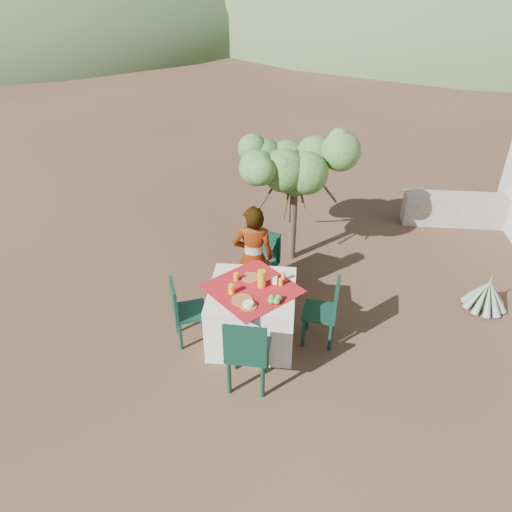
{
  "coord_description": "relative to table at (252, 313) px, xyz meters",
  "views": [
    {
      "loc": [
        0.48,
        -4.62,
        4.25
      ],
      "look_at": [
        -0.02,
        0.51,
        0.96
      ],
      "focal_mm": 35.0,
      "sensor_mm": 36.0,
      "label": 1
    }
  ],
  "objects": [
    {
      "name": "table",
      "position": [
        0.0,
        0.0,
        0.0
      ],
      "size": [
        1.3,
        1.3,
        0.76
      ],
      "color": "silver",
      "rests_on": "ground"
    },
    {
      "name": "chair_left",
      "position": [
        -0.82,
        -0.12,
        0.1
      ],
      "size": [
        0.52,
        0.52,
        0.86
      ],
      "rotation": [
        0.0,
        0.0,
        1.95
      ],
      "color": "black",
      "rests_on": "ground"
    },
    {
      "name": "jar_right",
      "position": [
        0.36,
        0.21,
        0.43
      ],
      "size": [
        0.06,
        0.06,
        0.09
      ],
      "primitive_type": "cylinder",
      "color": "orange",
      "rests_on": "table"
    },
    {
      "name": "ground",
      "position": [
        0.03,
        -0.11,
        -0.38
      ],
      "size": [
        160.0,
        160.0,
        0.0
      ],
      "primitive_type": "plane",
      "color": "#362018",
      "rests_on": "ground"
    },
    {
      "name": "glass_far",
      "position": [
        -0.21,
        0.14,
        0.43
      ],
      "size": [
        0.06,
        0.06,
        0.1
      ],
      "primitive_type": "cylinder",
      "color": "orange",
      "rests_on": "table"
    },
    {
      "name": "napkin_holder",
      "position": [
        0.25,
        0.12,
        0.43
      ],
      "size": [
        0.08,
        0.06,
        0.1
      ],
      "primitive_type": "cube",
      "rotation": [
        0.0,
        0.0,
        -0.21
      ],
      "color": "white",
      "rests_on": "table"
    },
    {
      "name": "hill_near_right",
      "position": [
        12.03,
        35.89,
        -0.38
      ],
      "size": [
        48.0,
        48.0,
        20.0
      ],
      "primitive_type": "ellipsoid",
      "color": "#2F4A29",
      "rests_on": "ground"
    },
    {
      "name": "fruit_cluster",
      "position": [
        0.28,
        -0.24,
        0.42
      ],
      "size": [
        0.16,
        0.14,
        0.08
      ],
      "color": "#4D8631",
      "rests_on": "table"
    },
    {
      "name": "chair_near",
      "position": [
        0.03,
        -0.84,
        0.17
      ],
      "size": [
        0.48,
        0.48,
        0.98
      ],
      "rotation": [
        0.0,
        0.0,
        3.09
      ],
      "color": "black",
      "rests_on": "ground"
    },
    {
      "name": "juice_pitcher",
      "position": [
        0.11,
        0.05,
        0.49
      ],
      "size": [
        0.1,
        0.1,
        0.22
      ],
      "primitive_type": "cylinder",
      "color": "orange",
      "rests_on": "table"
    },
    {
      "name": "plate_far",
      "position": [
        -0.04,
        0.21,
        0.39
      ],
      "size": [
        0.22,
        0.22,
        0.01
      ],
      "primitive_type": "cylinder",
      "color": "brown",
      "rests_on": "table"
    },
    {
      "name": "chair_right",
      "position": [
        0.89,
        0.03,
        0.11
      ],
      "size": [
        0.45,
        0.45,
        0.87
      ],
      "rotation": [
        0.0,
        0.0,
        4.58
      ],
      "color": "black",
      "rests_on": "ground"
    },
    {
      "name": "jar_left",
      "position": [
        0.33,
        0.1,
        0.43
      ],
      "size": [
        0.05,
        0.05,
        0.09
      ],
      "primitive_type": "cylinder",
      "color": "orange",
      "rests_on": "table"
    },
    {
      "name": "shrub_tree",
      "position": [
        0.48,
        1.97,
        1.05
      ],
      "size": [
        1.54,
        1.51,
        1.81
      ],
      "color": "#4D3626",
      "rests_on": "ground"
    },
    {
      "name": "plate_near",
      "position": [
        -0.09,
        -0.25,
        0.39
      ],
      "size": [
        0.25,
        0.25,
        0.01
      ],
      "primitive_type": "cylinder",
      "color": "brown",
      "rests_on": "table"
    },
    {
      "name": "hill_near_left",
      "position": [
        -17.97,
        29.89,
        -0.38
      ],
      "size": [
        40.0,
        40.0,
        16.0
      ],
      "primitive_type": "ellipsoid",
      "color": "#2F4A29",
      "rests_on": "ground"
    },
    {
      "name": "glass_near",
      "position": [
        -0.23,
        -0.12,
        0.44
      ],
      "size": [
        0.07,
        0.07,
        0.12
      ],
      "primitive_type": "cylinder",
      "color": "orange",
      "rests_on": "table"
    },
    {
      "name": "person",
      "position": [
        -0.06,
        0.7,
        0.36
      ],
      "size": [
        0.56,
        0.39,
        1.48
      ],
      "primitive_type": "imported",
      "rotation": [
        0.0,
        0.0,
        3.2
      ],
      "color": "#8C6651",
      "rests_on": "ground"
    },
    {
      "name": "white_bowl",
      "position": [
        -0.0,
        -0.35,
        0.42
      ],
      "size": [
        0.12,
        0.12,
        0.04
      ],
      "primitive_type": "cylinder",
      "color": "white",
      "rests_on": "bowl_plate"
    },
    {
      "name": "bowl_plate",
      "position": [
        -0.0,
        -0.35,
        0.39
      ],
      "size": [
        0.19,
        0.19,
        0.01
      ],
      "primitive_type": "cylinder",
      "color": "brown",
      "rests_on": "table"
    },
    {
      "name": "chair_far",
      "position": [
        0.05,
        1.05,
        0.11
      ],
      "size": [
        0.52,
        0.52,
        0.88
      ],
      "rotation": [
        0.0,
        0.0,
        -0.35
      ],
      "color": "black",
      "rests_on": "ground"
    },
    {
      "name": "agave",
      "position": [
        3.07,
        0.89,
        -0.17
      ],
      "size": [
        0.58,
        0.59,
        0.62
      ],
      "rotation": [
        0.0,
        0.0,
        -0.42
      ],
      "color": "slate",
      "rests_on": "ground"
    },
    {
      "name": "stone_wall",
      "position": [
        3.63,
        3.29,
        -0.1
      ],
      "size": [
        2.6,
        0.35,
        0.55
      ],
      "primitive_type": "cube",
      "color": "gray",
      "rests_on": "ground"
    }
  ]
}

